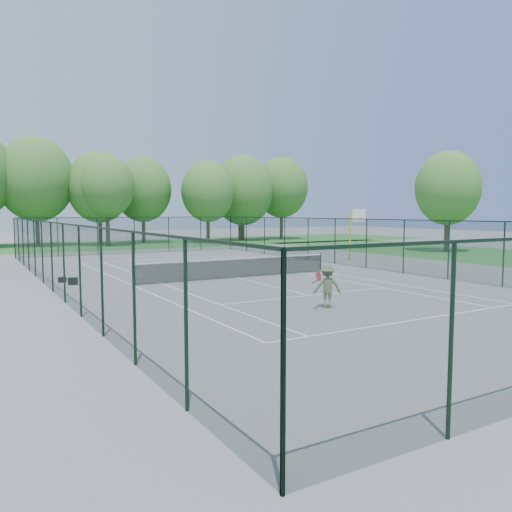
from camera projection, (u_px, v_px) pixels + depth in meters
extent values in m
plane|color=slate|center=(237.00, 278.00, 26.06)|extent=(140.00, 140.00, 0.00)
cube|color=#30762C|center=(101.00, 245.00, 51.84)|extent=(80.00, 16.00, 0.01)
cube|color=#30762C|center=(468.00, 253.00, 41.58)|extent=(14.00, 40.00, 0.01)
cube|color=white|center=(160.00, 259.00, 36.27)|extent=(10.97, 0.08, 0.01)
cube|color=white|center=(413.00, 320.00, 15.84)|extent=(10.97, 0.08, 0.01)
cube|color=white|center=(189.00, 266.00, 31.56)|extent=(8.23, 0.08, 0.01)
cube|color=white|center=(310.00, 295.00, 20.55)|extent=(8.23, 0.08, 0.01)
cube|color=white|center=(320.00, 271.00, 28.82)|extent=(0.08, 23.77, 0.01)
cube|color=white|center=(133.00, 286.00, 23.29)|extent=(0.08, 23.77, 0.01)
cube|color=white|center=(301.00, 273.00, 28.13)|extent=(0.08, 23.77, 0.01)
cube|color=white|center=(161.00, 283.00, 23.98)|extent=(0.08, 23.77, 0.01)
cube|color=white|center=(237.00, 278.00, 26.05)|extent=(0.08, 12.80, 0.01)
cylinder|color=black|center=(133.00, 274.00, 23.24)|extent=(0.08, 0.08, 1.10)
cylinder|color=black|center=(321.00, 262.00, 28.78)|extent=(0.08, 0.08, 1.10)
cube|color=black|center=(237.00, 268.00, 26.01)|extent=(11.00, 0.02, 0.96)
cube|color=white|center=(237.00, 259.00, 25.97)|extent=(11.00, 0.05, 0.07)
cube|color=#1C3825|center=(134.00, 235.00, 41.39)|extent=(18.00, 0.02, 3.00)
cube|color=#1C3825|center=(366.00, 244.00, 30.45)|extent=(0.02, 36.00, 3.00)
cube|color=#1C3825|center=(52.00, 257.00, 21.39)|extent=(0.02, 36.00, 3.00)
cube|color=black|center=(134.00, 217.00, 41.26)|extent=(18.00, 0.05, 0.05)
cube|color=black|center=(367.00, 219.00, 30.32)|extent=(0.05, 36.00, 0.05)
cube|color=black|center=(50.00, 222.00, 21.26)|extent=(0.05, 36.00, 0.05)
cylinder|color=#473624|center=(100.00, 225.00, 51.65)|extent=(0.40, 0.40, 4.20)
ellipsoid|color=#4C8636|center=(99.00, 187.00, 51.31)|extent=(6.40, 6.40, 7.40)
cylinder|color=#473624|center=(240.00, 223.00, 59.96)|extent=(0.40, 0.40, 4.20)
ellipsoid|color=#4C8636|center=(240.00, 190.00, 59.62)|extent=(6.40, 6.40, 7.40)
cylinder|color=yellow|center=(350.00, 235.00, 35.94)|extent=(0.12, 0.12, 3.50)
cube|color=yellow|center=(355.00, 213.00, 35.41)|extent=(0.08, 0.90, 0.08)
cube|color=white|center=(359.00, 215.00, 35.03)|extent=(1.20, 0.05, 0.90)
torus|color=#E75500|center=(361.00, 217.00, 34.85)|extent=(0.48, 0.48, 0.02)
cylinder|color=#473624|center=(446.00, 229.00, 43.35)|extent=(0.37, 0.37, 3.85)
ellipsoid|color=#4C8636|center=(448.00, 188.00, 43.04)|extent=(5.50, 5.50, 6.42)
cube|color=black|center=(73.00, 281.00, 23.54)|extent=(0.49, 0.37, 0.35)
cube|color=black|center=(62.00, 280.00, 24.35)|extent=(0.39, 0.30, 0.27)
imported|color=#5C6343|center=(327.00, 286.00, 17.84)|extent=(1.15, 0.94, 1.55)
sphere|color=#BBD940|center=(344.00, 275.00, 18.73)|extent=(0.07, 0.07, 0.07)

